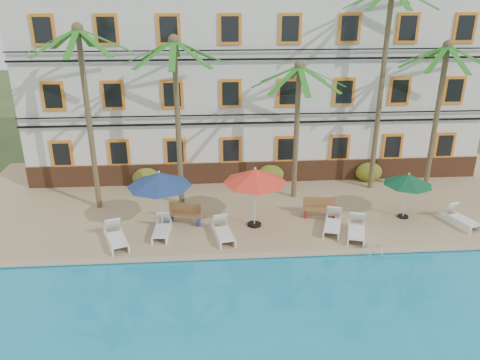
{
  "coord_description": "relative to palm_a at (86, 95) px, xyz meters",
  "views": [
    {
      "loc": [
        -2.7,
        -17.16,
        10.25
      ],
      "look_at": [
        -1.28,
        3.0,
        2.0
      ],
      "focal_mm": 35.0,
      "sensor_mm": 36.0,
      "label": 1
    }
  ],
  "objects": [
    {
      "name": "shrub_right",
      "position": [
        14.37,
        2.37,
        -5.02
      ],
      "size": [
        1.5,
        0.9,
        1.1
      ],
      "primitive_type": "ellipsoid",
      "color": "#1D5117",
      "rests_on": "pool_deck"
    },
    {
      "name": "shrub_left",
      "position": [
        2.06,
        2.37,
        -5.02
      ],
      "size": [
        1.5,
        0.9,
        1.1
      ],
      "primitive_type": "ellipsoid",
      "color": "#1D5117",
      "rests_on": "pool_deck"
    },
    {
      "name": "shrub_mid",
      "position": [
        8.82,
        2.37,
        -5.02
      ],
      "size": [
        1.5,
        0.9,
        1.1
      ],
      "primitive_type": "ellipsoid",
      "color": "#1D5117",
      "rests_on": "pool_deck"
    },
    {
      "name": "lounger_e",
      "position": [
        11.8,
        -3.77,
        -5.27
      ],
      "size": [
        1.26,
        2.08,
        0.93
      ],
      "color": "white",
      "rests_on": "pool_deck"
    },
    {
      "name": "palm_e",
      "position": [
        16.96,
        0.81,
        -0.53
      ],
      "size": [
        4.57,
        4.57,
        7.8
      ],
      "color": "brown",
      "rests_on": "pool_deck"
    },
    {
      "name": "umbrella_red",
      "position": [
        7.47,
        -2.48,
        -3.15
      ],
      "size": [
        2.84,
        2.84,
        2.83
      ],
      "color": "black",
      "rests_on": "pool_deck"
    },
    {
      "name": "lounger_d",
      "position": [
        10.93,
        -3.1,
        -5.27
      ],
      "size": [
        1.28,
        2.07,
        0.92
      ],
      "color": "white",
      "rests_on": "pool_deck"
    },
    {
      "name": "umbrella_green",
      "position": [
        14.58,
        -2.14,
        -3.66
      ],
      "size": [
        2.24,
        2.24,
        2.25
      ],
      "color": "black",
      "rests_on": "pool_deck"
    },
    {
      "name": "palm_d",
      "position": [
        14.2,
        1.49,
        0.96
      ],
      "size": [
        4.57,
        4.57,
        10.44
      ],
      "color": "brown",
      "rests_on": "pool_deck"
    },
    {
      "name": "bench_left",
      "position": [
        4.32,
        -1.98,
        -5.1
      ],
      "size": [
        1.57,
        0.86,
        0.93
      ],
      "color": "olive",
      "rests_on": "pool_deck"
    },
    {
      "name": "umbrella_blue",
      "position": [
        3.31,
        -2.56,
        -3.16
      ],
      "size": [
        2.83,
        2.83,
        2.82
      ],
      "color": "black",
      "rests_on": "pool_deck"
    },
    {
      "name": "pool_deck",
      "position": [
        8.18,
        0.77,
        -5.7
      ],
      "size": [
        30.0,
        12.0,
        0.25
      ],
      "primitive_type": "cube",
      "color": "tan",
      "rests_on": "ground"
    },
    {
      "name": "lounger_f",
      "position": [
        16.85,
        -2.99,
        -5.28
      ],
      "size": [
        1.24,
        2.0,
        0.89
      ],
      "color": "white",
      "rests_on": "pool_deck"
    },
    {
      "name": "lounger_c",
      "position": [
        5.99,
        -3.51,
        -5.28
      ],
      "size": [
        1.04,
        2.02,
        0.91
      ],
      "color": "white",
      "rests_on": "pool_deck"
    },
    {
      "name": "pool_coping",
      "position": [
        8.18,
        -5.13,
        -5.54
      ],
      "size": [
        30.0,
        0.35,
        0.06
      ],
      "primitive_type": "cube",
      "color": "tan",
      "rests_on": "pool_deck"
    },
    {
      "name": "palm_b",
      "position": [
        4.06,
        0.1,
        -0.3
      ],
      "size": [
        4.57,
        4.57,
        8.2
      ],
      "color": "brown",
      "rests_on": "pool_deck"
    },
    {
      "name": "ground",
      "position": [
        8.18,
        -4.23,
        -5.82
      ],
      "size": [
        100.0,
        100.0,
        0.0
      ],
      "primitive_type": "plane",
      "color": "#384C23",
      "rests_on": "ground"
    },
    {
      "name": "lounger_a",
      "position": [
        1.45,
        -3.7,
        -5.26
      ],
      "size": [
        1.38,
        2.14,
        0.95
      ],
      "color": "white",
      "rests_on": "pool_deck"
    },
    {
      "name": "palm_a",
      "position": [
        0.0,
        0.0,
        0.0
      ],
      "size": [
        4.57,
        4.57,
        8.73
      ],
      "color": "brown",
      "rests_on": "pool_deck"
    },
    {
      "name": "hotel_building",
      "position": [
        8.18,
        5.75,
        -0.45
      ],
      "size": [
        25.4,
        6.44,
        10.22
      ],
      "color": "silver",
      "rests_on": "pool_deck"
    },
    {
      "name": "palm_c",
      "position": [
        9.82,
        0.6,
        -1.02
      ],
      "size": [
        4.57,
        4.57,
        6.96
      ],
      "color": "brown",
      "rests_on": "pool_deck"
    },
    {
      "name": "pool_ladder",
      "position": [
        12.07,
        -5.23,
        -5.57
      ],
      "size": [
        0.54,
        0.74,
        0.74
      ],
      "color": "silver",
      "rests_on": "ground"
    },
    {
      "name": "lounger_b",
      "position": [
        3.33,
        -3.02,
        -5.29
      ],
      "size": [
        0.75,
        1.87,
        0.87
      ],
      "color": "white",
      "rests_on": "pool_deck"
    },
    {
      "name": "bench_right",
      "position": [
        10.63,
        -1.78,
        -5.1
      ],
      "size": [
        1.54,
        0.64,
        0.93
      ],
      "color": "olive",
      "rests_on": "pool_deck"
    }
  ]
}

